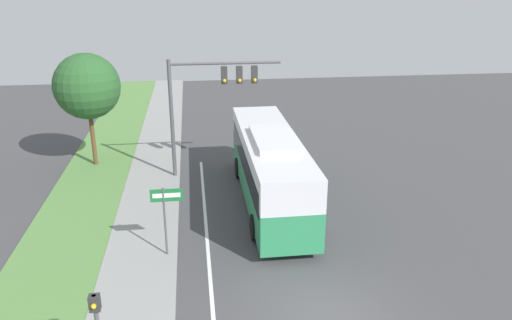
# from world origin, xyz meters

# --- Properties ---
(ground_plane) EXTENTS (80.00, 80.00, 0.00)m
(ground_plane) POSITION_xyz_m (0.00, 0.00, 0.00)
(ground_plane) COLOR #424244
(bus) EXTENTS (2.63, 11.16, 3.61)m
(bus) POSITION_xyz_m (-0.47, 8.88, 1.96)
(bus) COLOR #2D8956
(bus) RESTS_ON ground_plane
(signal_gantry) EXTENTS (5.81, 0.41, 6.37)m
(signal_gantry) POSITION_xyz_m (-3.06, 12.81, 4.66)
(signal_gantry) COLOR #4C4C51
(signal_gantry) RESTS_ON ground_plane
(street_sign) EXTENTS (1.22, 0.08, 2.91)m
(street_sign) POSITION_xyz_m (-5.12, 4.49, 2.05)
(street_sign) COLOR #4C4C51
(street_sign) RESTS_ON ground_plane
(roadside_tree) EXTENTS (3.62, 3.62, 6.35)m
(roadside_tree) POSITION_xyz_m (-9.62, 15.19, 4.63)
(roadside_tree) COLOR brown
(roadside_tree) RESTS_ON grass_verge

